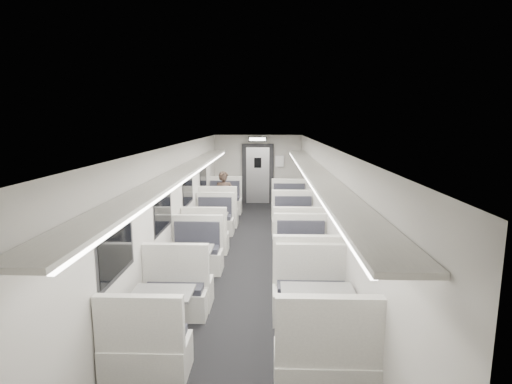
# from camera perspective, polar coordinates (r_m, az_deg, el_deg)

# --- Properties ---
(room) EXTENTS (3.24, 12.24, 2.64)m
(room) POSITION_cam_1_polar(r_m,az_deg,el_deg) (8.03, -0.90, -1.86)
(room) COLOR black
(room) RESTS_ON ground
(booth_left_a) EXTENTS (1.05, 2.13, 1.14)m
(booth_left_a) POSITION_cam_1_polar(r_m,az_deg,el_deg) (11.83, -4.90, -2.06)
(booth_left_a) COLOR beige
(booth_left_a) RESTS_ON room
(booth_left_b) EXTENTS (0.97, 1.97, 1.05)m
(booth_left_b) POSITION_cam_1_polar(r_m,az_deg,el_deg) (9.62, -6.49, -5.11)
(booth_left_b) COLOR beige
(booth_left_b) RESTS_ON room
(booth_left_c) EXTENTS (0.99, 2.01, 1.07)m
(booth_left_c) POSITION_cam_1_polar(r_m,az_deg,el_deg) (7.16, -9.55, -10.54)
(booth_left_c) COLOR beige
(booth_left_c) RESTS_ON room
(booth_left_d) EXTENTS (0.96, 1.95, 1.04)m
(booth_left_d) POSITION_cam_1_polar(r_m,az_deg,el_deg) (5.61, -13.16, -16.82)
(booth_left_d) COLOR beige
(booth_left_d) RESTS_ON room
(booth_right_a) EXTENTS (1.06, 2.14, 1.15)m
(booth_right_a) POSITION_cam_1_polar(r_m,az_deg,el_deg) (11.25, 4.96, -2.70)
(booth_right_a) COLOR beige
(booth_right_a) RESTS_ON room
(booth_right_b) EXTENTS (1.04, 2.11, 1.13)m
(booth_right_b) POSITION_cam_1_polar(r_m,az_deg,el_deg) (9.33, 5.61, -5.41)
(booth_right_b) COLOR beige
(booth_right_b) RESTS_ON room
(booth_right_c) EXTENTS (1.02, 2.08, 1.11)m
(booth_right_c) POSITION_cam_1_polar(r_m,az_deg,el_deg) (7.03, 6.91, -10.74)
(booth_right_c) COLOR beige
(booth_right_c) RESTS_ON room
(booth_right_d) EXTENTS (1.11, 2.24, 1.20)m
(booth_right_d) POSITION_cam_1_polar(r_m,az_deg,el_deg) (5.31, 8.78, -17.67)
(booth_right_d) COLOR beige
(booth_right_d) RESTS_ON room
(passenger) EXTENTS (0.60, 0.43, 1.51)m
(passenger) POSITION_cam_1_polar(r_m,az_deg,el_deg) (11.05, -4.56, -0.94)
(passenger) COLOR black
(passenger) RESTS_ON room
(window_a) EXTENTS (0.02, 1.18, 0.84)m
(window_a) POSITION_cam_1_polar(r_m,az_deg,el_deg) (11.50, -7.53, 2.43)
(window_a) COLOR black
(window_a) RESTS_ON room
(window_b) EXTENTS (0.02, 1.18, 0.84)m
(window_b) POSITION_cam_1_polar(r_m,az_deg,el_deg) (9.36, -9.69, 0.64)
(window_b) COLOR black
(window_b) RESTS_ON room
(window_c) EXTENTS (0.02, 1.18, 0.84)m
(window_c) POSITION_cam_1_polar(r_m,az_deg,el_deg) (7.26, -13.11, -2.21)
(window_c) COLOR black
(window_c) RESTS_ON room
(window_d) EXTENTS (0.02, 1.18, 0.84)m
(window_d) POSITION_cam_1_polar(r_m,az_deg,el_deg) (5.23, -19.30, -7.29)
(window_d) COLOR black
(window_d) RESTS_ON room
(luggage_rack_left) EXTENTS (0.46, 10.40, 0.09)m
(luggage_rack_left) POSITION_cam_1_polar(r_m,az_deg,el_deg) (7.78, -10.23, 2.93)
(luggage_rack_left) COLOR beige
(luggage_rack_left) RESTS_ON room
(luggage_rack_right) EXTENTS (0.46, 10.40, 0.09)m
(luggage_rack_right) POSITION_cam_1_polar(r_m,az_deg,el_deg) (7.66, 8.32, 2.88)
(luggage_rack_right) COLOR beige
(luggage_rack_right) RESTS_ON room
(vestibule_door) EXTENTS (1.10, 0.13, 2.10)m
(vestibule_door) POSITION_cam_1_polar(r_m,az_deg,el_deg) (13.91, 0.26, 2.54)
(vestibule_door) COLOR black
(vestibule_door) RESTS_ON room
(exit_sign) EXTENTS (0.62, 0.12, 0.16)m
(exit_sign) POSITION_cam_1_polar(r_m,az_deg,el_deg) (13.31, 0.20, 7.57)
(exit_sign) COLOR black
(exit_sign) RESTS_ON room
(wall_notice) EXTENTS (0.32, 0.02, 0.40)m
(wall_notice) POSITION_cam_1_polar(r_m,az_deg,el_deg) (13.84, 3.37, 4.41)
(wall_notice) COLOR white
(wall_notice) RESTS_ON room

